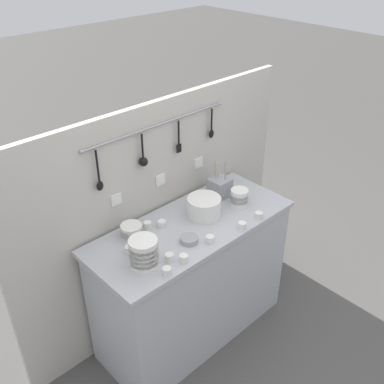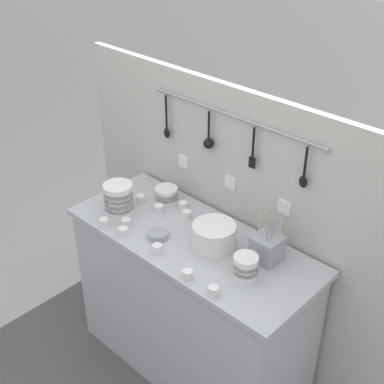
{
  "view_description": "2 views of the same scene",
  "coord_description": "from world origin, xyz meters",
  "px_view_note": "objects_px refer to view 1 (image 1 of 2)",
  "views": [
    {
      "loc": [
        -1.55,
        -1.65,
        2.54
      ],
      "look_at": [
        -0.03,
        -0.04,
        1.19
      ],
      "focal_mm": 42.0,
      "sensor_mm": 36.0,
      "label": 1
    },
    {
      "loc": [
        1.5,
        -1.58,
        2.53
      ],
      "look_at": [
        0.01,
        -0.01,
        1.2
      ],
      "focal_mm": 50.0,
      "sensor_mm": 36.0,
      "label": 2
    }
  ],
  "objects_px": {
    "cup_back_right": "(169,257)",
    "cup_front_right": "(162,224)",
    "bowl_stack_tall_left": "(144,253)",
    "cup_mid_row": "(167,271)",
    "bowl_stack_short_front": "(239,197)",
    "cup_edge_far": "(259,215)",
    "cup_centre": "(210,239)",
    "cutlery_caddy": "(220,187)",
    "bowl_stack_back_corner": "(132,231)",
    "cup_back_left": "(149,238)",
    "cup_edge_near": "(148,225)",
    "cup_front_left": "(129,249)",
    "plate_stack": "(204,207)",
    "cup_by_caddy": "(242,225)",
    "steel_mixing_bowl": "(189,239)",
    "cup_beside_plates": "(184,258)"
  },
  "relations": [
    {
      "from": "cup_back_right",
      "to": "cup_front_right",
      "type": "height_order",
      "value": "same"
    },
    {
      "from": "bowl_stack_tall_left",
      "to": "cup_mid_row",
      "type": "bearing_deg",
      "value": -73.41
    },
    {
      "from": "bowl_stack_short_front",
      "to": "cup_edge_far",
      "type": "bearing_deg",
      "value": -97.85
    },
    {
      "from": "cup_centre",
      "to": "cutlery_caddy",
      "type": "bearing_deg",
      "value": 37.6
    },
    {
      "from": "bowl_stack_tall_left",
      "to": "cup_edge_far",
      "type": "distance_m",
      "value": 0.82
    },
    {
      "from": "bowl_stack_back_corner",
      "to": "cup_back_left",
      "type": "distance_m",
      "value": 0.12
    },
    {
      "from": "cup_front_right",
      "to": "cup_back_left",
      "type": "relative_size",
      "value": 1.0
    },
    {
      "from": "cup_centre",
      "to": "cup_edge_near",
      "type": "xyz_separation_m",
      "value": [
        -0.18,
        0.36,
        0.0
      ]
    },
    {
      "from": "cup_front_left",
      "to": "cup_mid_row",
      "type": "height_order",
      "value": "same"
    },
    {
      "from": "bowl_stack_short_front",
      "to": "cup_mid_row",
      "type": "distance_m",
      "value": 0.81
    },
    {
      "from": "bowl_stack_short_front",
      "to": "bowl_stack_tall_left",
      "type": "bearing_deg",
      "value": -176.57
    },
    {
      "from": "cup_mid_row",
      "to": "cup_centre",
      "type": "xyz_separation_m",
      "value": [
        0.36,
        0.04,
        0.0
      ]
    },
    {
      "from": "plate_stack",
      "to": "cup_by_caddy",
      "type": "relative_size",
      "value": 4.38
    },
    {
      "from": "bowl_stack_short_front",
      "to": "cup_back_right",
      "type": "distance_m",
      "value": 0.71
    },
    {
      "from": "steel_mixing_bowl",
      "to": "bowl_stack_back_corner",
      "type": "bearing_deg",
      "value": 128.72
    },
    {
      "from": "cup_edge_near",
      "to": "cup_mid_row",
      "type": "bearing_deg",
      "value": -115.12
    },
    {
      "from": "cutlery_caddy",
      "to": "cup_mid_row",
      "type": "height_order",
      "value": "cutlery_caddy"
    },
    {
      "from": "cup_front_left",
      "to": "cup_centre",
      "type": "xyz_separation_m",
      "value": [
        0.4,
        -0.25,
        0.0
      ]
    },
    {
      "from": "cup_edge_far",
      "to": "bowl_stack_short_front",
      "type": "bearing_deg",
      "value": 82.15
    },
    {
      "from": "bowl_stack_back_corner",
      "to": "cup_mid_row",
      "type": "height_order",
      "value": "bowl_stack_back_corner"
    },
    {
      "from": "cup_front_left",
      "to": "steel_mixing_bowl",
      "type": "bearing_deg",
      "value": -27.12
    },
    {
      "from": "bowl_stack_short_front",
      "to": "steel_mixing_bowl",
      "type": "xyz_separation_m",
      "value": [
        -0.51,
        -0.07,
        -0.04
      ]
    },
    {
      "from": "cup_front_right",
      "to": "cup_by_caddy",
      "type": "xyz_separation_m",
      "value": [
        0.34,
        -0.35,
        0.0
      ]
    },
    {
      "from": "plate_stack",
      "to": "cup_edge_far",
      "type": "bearing_deg",
      "value": -48.83
    },
    {
      "from": "cup_front_left",
      "to": "cup_mid_row",
      "type": "distance_m",
      "value": 0.29
    },
    {
      "from": "cup_edge_near",
      "to": "cup_back_right",
      "type": "bearing_deg",
      "value": -107.62
    },
    {
      "from": "cup_back_left",
      "to": "cup_by_caddy",
      "type": "xyz_separation_m",
      "value": [
        0.49,
        -0.29,
        0.0
      ]
    },
    {
      "from": "cup_mid_row",
      "to": "plate_stack",
      "type": "bearing_deg",
      "value": 25.98
    },
    {
      "from": "bowl_stack_short_front",
      "to": "cup_mid_row",
      "type": "bearing_deg",
      "value": -166.51
    },
    {
      "from": "plate_stack",
      "to": "cup_edge_near",
      "type": "bearing_deg",
      "value": 158.25
    },
    {
      "from": "bowl_stack_short_front",
      "to": "cutlery_caddy",
      "type": "height_order",
      "value": "cutlery_caddy"
    },
    {
      "from": "cup_edge_near",
      "to": "cup_front_right",
      "type": "bearing_deg",
      "value": -34.26
    },
    {
      "from": "cup_back_right",
      "to": "cup_edge_far",
      "type": "height_order",
      "value": "same"
    },
    {
      "from": "cup_mid_row",
      "to": "cup_front_right",
      "type": "bearing_deg",
      "value": 53.42
    },
    {
      "from": "bowl_stack_short_front",
      "to": "cup_by_caddy",
      "type": "xyz_separation_m",
      "value": [
        -0.18,
        -0.19,
        -0.04
      ]
    },
    {
      "from": "plate_stack",
      "to": "cup_by_caddy",
      "type": "distance_m",
      "value": 0.27
    },
    {
      "from": "bowl_stack_short_front",
      "to": "cutlery_caddy",
      "type": "bearing_deg",
      "value": 92.5
    },
    {
      "from": "bowl_stack_back_corner",
      "to": "cup_beside_plates",
      "type": "distance_m",
      "value": 0.38
    },
    {
      "from": "steel_mixing_bowl",
      "to": "cup_by_caddy",
      "type": "bearing_deg",
      "value": -20.78
    },
    {
      "from": "steel_mixing_bowl",
      "to": "bowl_stack_short_front",
      "type": "bearing_deg",
      "value": 7.3
    },
    {
      "from": "cup_by_caddy",
      "to": "cup_edge_far",
      "type": "bearing_deg",
      "value": 0.0
    },
    {
      "from": "bowl_stack_back_corner",
      "to": "cutlery_caddy",
      "type": "bearing_deg",
      "value": -2.63
    },
    {
      "from": "cup_back_right",
      "to": "cup_back_left",
      "type": "distance_m",
      "value": 0.21
    },
    {
      "from": "bowl_stack_short_front",
      "to": "cup_back_right",
      "type": "bearing_deg",
      "value": -170.99
    },
    {
      "from": "bowl_stack_short_front",
      "to": "cutlery_caddy",
      "type": "xyz_separation_m",
      "value": [
        -0.01,
        0.17,
        0.01
      ]
    },
    {
      "from": "cup_front_left",
      "to": "bowl_stack_tall_left",
      "type": "bearing_deg",
      "value": -92.43
    },
    {
      "from": "plate_stack",
      "to": "steel_mixing_bowl",
      "type": "xyz_separation_m",
      "value": [
        -0.26,
        -0.14,
        -0.05
      ]
    },
    {
      "from": "bowl_stack_back_corner",
      "to": "cup_front_left",
      "type": "height_order",
      "value": "bowl_stack_back_corner"
    },
    {
      "from": "bowl_stack_tall_left",
      "to": "cup_front_right",
      "type": "relative_size",
      "value": 3.5
    },
    {
      "from": "cup_by_caddy",
      "to": "cup_mid_row",
      "type": "bearing_deg",
      "value": 180.0
    }
  ]
}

